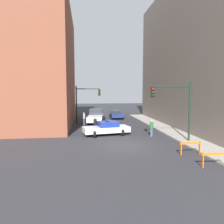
{
  "coord_description": "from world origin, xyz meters",
  "views": [
    {
      "loc": [
        -3.34,
        -17.39,
        4.57
      ],
      "look_at": [
        -0.23,
        6.86,
        2.16
      ],
      "focal_mm": 35.0,
      "sensor_mm": 36.0,
      "label": 1
    }
  ],
  "objects_px": {
    "parked_car_near": "(116,114)",
    "barrier_mid": "(190,146)",
    "traffic_light_near": "(177,102)",
    "pedestrian_sidewalk": "(151,128)",
    "pedestrian_crossing": "(95,124)",
    "traffic_light_far": "(84,99)",
    "police_car": "(107,128)",
    "pedestrian_corner": "(84,118)",
    "white_truck": "(96,116)",
    "barrier_front": "(215,158)"
  },
  "relations": [
    {
      "from": "white_truck",
      "to": "barrier_mid",
      "type": "xyz_separation_m",
      "value": [
        5.88,
        -16.43,
        -0.29
      ]
    },
    {
      "from": "pedestrian_sidewalk",
      "to": "barrier_front",
      "type": "distance_m",
      "value": 9.1
    },
    {
      "from": "traffic_light_far",
      "to": "police_car",
      "type": "relative_size",
      "value": 1.05
    },
    {
      "from": "pedestrian_corner",
      "to": "barrier_front",
      "type": "height_order",
      "value": "pedestrian_corner"
    },
    {
      "from": "parked_car_near",
      "to": "pedestrian_crossing",
      "type": "xyz_separation_m",
      "value": [
        -4.11,
        -11.62,
        0.19
      ]
    },
    {
      "from": "parked_car_near",
      "to": "pedestrian_sidewalk",
      "type": "xyz_separation_m",
      "value": [
        1.35,
        -14.61,
        0.19
      ]
    },
    {
      "from": "barrier_mid",
      "to": "barrier_front",
      "type": "bearing_deg",
      "value": -87.24
    },
    {
      "from": "white_truck",
      "to": "pedestrian_sidewalk",
      "type": "bearing_deg",
      "value": -56.14
    },
    {
      "from": "pedestrian_crossing",
      "to": "pedestrian_sidewalk",
      "type": "height_order",
      "value": "same"
    },
    {
      "from": "barrier_front",
      "to": "traffic_light_far",
      "type": "bearing_deg",
      "value": 111.93
    },
    {
      "from": "white_truck",
      "to": "pedestrian_crossing",
      "type": "distance_m",
      "value": 7.15
    },
    {
      "from": "traffic_light_near",
      "to": "pedestrian_corner",
      "type": "xyz_separation_m",
      "value": [
        -8.12,
        11.03,
        -2.67
      ]
    },
    {
      "from": "traffic_light_near",
      "to": "white_truck",
      "type": "height_order",
      "value": "traffic_light_near"
    },
    {
      "from": "police_car",
      "to": "barrier_mid",
      "type": "distance_m",
      "value": 9.24
    },
    {
      "from": "traffic_light_far",
      "to": "white_truck",
      "type": "xyz_separation_m",
      "value": [
        1.59,
        0.27,
        -2.49
      ]
    },
    {
      "from": "police_car",
      "to": "pedestrian_corner",
      "type": "relative_size",
      "value": 2.99
    },
    {
      "from": "white_truck",
      "to": "barrier_front",
      "type": "relative_size",
      "value": 3.51
    },
    {
      "from": "parked_car_near",
      "to": "traffic_light_near",
      "type": "bearing_deg",
      "value": -77.97
    },
    {
      "from": "traffic_light_far",
      "to": "barrier_mid",
      "type": "bearing_deg",
      "value": -65.18
    },
    {
      "from": "traffic_light_near",
      "to": "traffic_light_far",
      "type": "bearing_deg",
      "value": 122.79
    },
    {
      "from": "pedestrian_sidewalk",
      "to": "barrier_mid",
      "type": "relative_size",
      "value": 1.04
    },
    {
      "from": "traffic_light_near",
      "to": "pedestrian_sidewalk",
      "type": "xyz_separation_m",
      "value": [
        -1.44,
        2.62,
        -2.67
      ]
    },
    {
      "from": "police_car",
      "to": "white_truck",
      "type": "height_order",
      "value": "white_truck"
    },
    {
      "from": "traffic_light_near",
      "to": "parked_car_near",
      "type": "relative_size",
      "value": 1.19
    },
    {
      "from": "parked_car_near",
      "to": "white_truck",
      "type": "bearing_deg",
      "value": -126.29
    },
    {
      "from": "white_truck",
      "to": "pedestrian_sidewalk",
      "type": "height_order",
      "value": "white_truck"
    },
    {
      "from": "pedestrian_corner",
      "to": "barrier_front",
      "type": "relative_size",
      "value": 1.04
    },
    {
      "from": "traffic_light_far",
      "to": "police_car",
      "type": "height_order",
      "value": "traffic_light_far"
    },
    {
      "from": "parked_car_near",
      "to": "barrier_mid",
      "type": "distance_m",
      "value": 21.03
    },
    {
      "from": "parked_car_near",
      "to": "pedestrian_sidewalk",
      "type": "bearing_deg",
      "value": -81.91
    },
    {
      "from": "traffic_light_far",
      "to": "barrier_mid",
      "type": "relative_size",
      "value": 3.25
    },
    {
      "from": "pedestrian_corner",
      "to": "white_truck",
      "type": "bearing_deg",
      "value": -134.69
    },
    {
      "from": "parked_car_near",
      "to": "barrier_mid",
      "type": "relative_size",
      "value": 2.74
    },
    {
      "from": "barrier_front",
      "to": "barrier_mid",
      "type": "distance_m",
      "value": 2.73
    },
    {
      "from": "traffic_light_near",
      "to": "pedestrian_sidewalk",
      "type": "bearing_deg",
      "value": 118.87
    },
    {
      "from": "pedestrian_crossing",
      "to": "barrier_mid",
      "type": "bearing_deg",
      "value": -100.05
    },
    {
      "from": "white_truck",
      "to": "parked_car_near",
      "type": "xyz_separation_m",
      "value": [
        3.65,
        4.49,
        -0.23
      ]
    },
    {
      "from": "police_car",
      "to": "pedestrian_sidewalk",
      "type": "distance_m",
      "value": 4.55
    },
    {
      "from": "traffic_light_near",
      "to": "pedestrian_crossing",
      "type": "xyz_separation_m",
      "value": [
        -6.9,
        5.6,
        -2.67
      ]
    },
    {
      "from": "traffic_light_far",
      "to": "pedestrian_crossing",
      "type": "xyz_separation_m",
      "value": [
        1.14,
        -6.87,
        -2.54
      ]
    },
    {
      "from": "white_truck",
      "to": "barrier_mid",
      "type": "bearing_deg",
      "value": -62.72
    },
    {
      "from": "traffic_light_near",
      "to": "barrier_front",
      "type": "distance_m",
      "value": 7.06
    },
    {
      "from": "police_car",
      "to": "barrier_front",
      "type": "xyz_separation_m",
      "value": [
        5.37,
        -10.34,
        -0.11
      ]
    },
    {
      "from": "traffic_light_near",
      "to": "parked_car_near",
      "type": "xyz_separation_m",
      "value": [
        -2.79,
        17.22,
        -2.86
      ]
    },
    {
      "from": "traffic_light_near",
      "to": "barrier_mid",
      "type": "bearing_deg",
      "value": -98.61
    },
    {
      "from": "white_truck",
      "to": "traffic_light_near",
      "type": "bearing_deg",
      "value": -55.6
    },
    {
      "from": "parked_car_near",
      "to": "traffic_light_far",
      "type": "bearing_deg",
      "value": -134.96
    },
    {
      "from": "parked_car_near",
      "to": "pedestrian_crossing",
      "type": "height_order",
      "value": "pedestrian_crossing"
    },
    {
      "from": "pedestrian_crossing",
      "to": "traffic_light_far",
      "type": "bearing_deg",
      "value": 55.05
    },
    {
      "from": "barrier_front",
      "to": "parked_car_near",
      "type": "bearing_deg",
      "value": 95.71
    }
  ]
}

